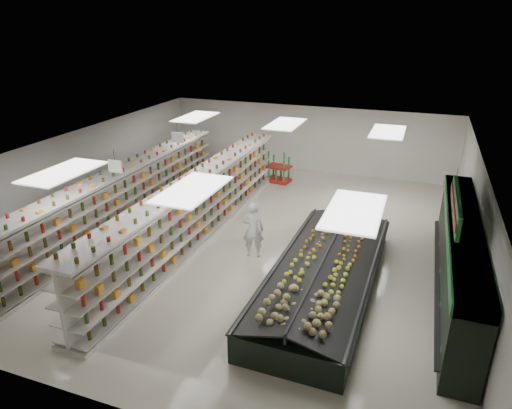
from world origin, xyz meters
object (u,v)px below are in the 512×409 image
at_px(soda_endcap, 279,168).
at_px(shopper_background, 217,173).
at_px(gondola_left, 125,199).
at_px(shopper_main, 253,230).
at_px(produce_island, 325,273).
at_px(gondola_center, 197,210).

xyz_separation_m(soda_endcap, shopper_background, (-2.22, -1.97, 0.13)).
xyz_separation_m(gondola_left, shopper_main, (5.23, -0.70, -0.06)).
height_order(produce_island, shopper_background, shopper_background).
relative_size(gondola_left, shopper_background, 7.70).
relative_size(produce_island, soda_endcap, 5.39).
distance_m(gondola_center, soda_endcap, 6.57).
bearing_deg(gondola_left, produce_island, -13.20).
relative_size(gondola_center, produce_island, 1.71).
bearing_deg(gondola_center, shopper_main, -14.05).
bearing_deg(soda_endcap, shopper_main, -78.98).
bearing_deg(produce_island, shopper_main, 156.29).
bearing_deg(gondola_left, shopper_background, 69.64).
xyz_separation_m(produce_island, shopper_main, (-2.56, 1.12, 0.42)).
bearing_deg(produce_island, soda_endcap, 115.63).
distance_m(produce_island, shopper_background, 8.77).
height_order(gondola_left, produce_island, gondola_left).
relative_size(produce_island, shopper_background, 4.66).
distance_m(produce_island, soda_endcap, 9.10).
height_order(gondola_left, shopper_background, gondola_left).
bearing_deg(gondola_center, shopper_background, 106.83).
xyz_separation_m(gondola_left, shopper_background, (1.64, 4.41, -0.18)).
bearing_deg(shopper_background, soda_endcap, -29.94).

